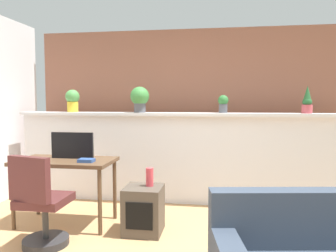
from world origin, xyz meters
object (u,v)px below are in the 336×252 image
potted_plant_1 (140,98)px  potted_plant_3 (307,101)px  potted_plant_0 (73,100)px  book_on_desk (86,160)px  potted_plant_2 (223,103)px  office_chair (41,208)px  side_cube_shelf (143,210)px  vase_on_shelf (150,177)px  tv_monitor (72,145)px  desk (65,167)px

potted_plant_1 → potted_plant_3: size_ratio=0.99×
potted_plant_0 → book_on_desk: bearing=-59.2°
potted_plant_1 → potted_plant_2: 1.14m
book_on_desk → office_chair: bearing=-116.8°
potted_plant_3 → office_chair: potted_plant_3 is taller
potted_plant_2 → potted_plant_3: bearing=-1.5°
potted_plant_0 → potted_plant_2: 2.14m
side_cube_shelf → potted_plant_3: bearing=29.7°
vase_on_shelf → book_on_desk: size_ratio=1.20×
potted_plant_1 → book_on_desk: (-0.35, -1.05, -0.69)m
tv_monitor → vase_on_shelf: size_ratio=2.53×
tv_monitor → office_chair: size_ratio=0.55×
potted_plant_3 → side_cube_shelf: size_ratio=0.72×
potted_plant_2 → office_chair: bearing=-137.0°
tv_monitor → vase_on_shelf: (0.94, -0.15, -0.30)m
side_cube_shelf → potted_plant_1: bearing=105.4°
potted_plant_2 → side_cube_shelf: 1.80m
potted_plant_3 → office_chair: (-2.80, -1.59, -1.02)m
potted_plant_2 → book_on_desk: potted_plant_2 is taller
potted_plant_0 → tv_monitor: size_ratio=0.64×
desk → book_on_desk: size_ratio=6.68×
desk → tv_monitor: 0.26m
tv_monitor → office_chair: 0.87m
potted_plant_2 → potted_plant_3: potted_plant_3 is taller
potted_plant_2 → side_cube_shelf: potted_plant_2 is taller
potted_plant_0 → potted_plant_2: potted_plant_0 is taller
potted_plant_2 → vase_on_shelf: (-0.78, -1.06, -0.79)m
potted_plant_3 → tv_monitor: size_ratio=0.72×
book_on_desk → vase_on_shelf: bearing=3.8°
side_cube_shelf → office_chair: bearing=-150.7°
potted_plant_1 → book_on_desk: potted_plant_1 is taller
vase_on_shelf → office_chair: bearing=-149.8°
potted_plant_0 → desk: potted_plant_0 is taller
book_on_desk → potted_plant_0: bearing=120.8°
tv_monitor → office_chair: bearing=-90.6°
office_chair → vase_on_shelf: office_chair is taller
potted_plant_1 → desk: (-0.65, -0.93, -0.79)m
potted_plant_3 → office_chair: size_ratio=0.39×
potted_plant_1 → potted_plant_3: 2.20m
potted_plant_2 → desk: 2.16m
potted_plant_1 → office_chair: bearing=-111.3°
potted_plant_2 → vase_on_shelf: size_ratio=1.20×
potted_plant_3 → tv_monitor: (-2.79, -0.89, -0.51)m
potted_plant_3 → tv_monitor: potted_plant_3 is taller
potted_plant_3 → book_on_desk: (-2.54, -1.08, -0.64)m
potted_plant_1 → office_chair: 1.98m
tv_monitor → book_on_desk: tv_monitor is taller
potted_plant_2 → book_on_desk: bearing=-143.1°
potted_plant_1 → office_chair: potted_plant_1 is taller
potted_plant_1 → tv_monitor: size_ratio=0.71×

